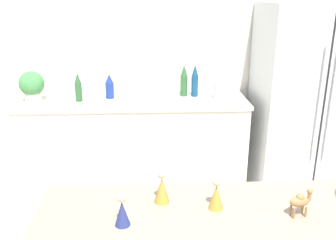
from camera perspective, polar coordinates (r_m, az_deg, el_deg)
The scene contains 14 objects.
wall_back at distance 3.79m, azimuth 3.14°, elevation 9.76°, with size 8.00×0.06×2.55m.
back_counter at distance 3.68m, azimuth -5.15°, elevation -3.73°, with size 2.13×0.63×0.93m.
refrigerator at distance 3.73m, azimuth 20.18°, elevation 2.51°, with size 0.90×0.77×1.80m.
potted_plant at distance 3.62m, azimuth -20.04°, elevation 4.98°, with size 0.23×0.23×0.28m.
paper_towel_roll at distance 3.55m, azimuth -16.12°, elevation 4.79°, with size 0.12×0.12×0.25m.
back_bottle_0 at distance 3.56m, azimuth -8.89°, elevation 5.07°, with size 0.08×0.08×0.24m.
back_bottle_1 at distance 3.52m, azimuth 7.44°, elevation 4.97°, with size 0.06×0.06×0.23m.
back_bottle_2 at distance 3.59m, azimuth 2.45°, elevation 6.02°, with size 0.07×0.07×0.31m.
back_bottle_3 at distance 3.51m, azimuth -13.52°, elevation 4.86°, with size 0.06×0.06×0.27m.
back_bottle_4 at distance 3.58m, azimuth 4.11°, elevation 5.98°, with size 0.07×0.07×0.31m.
camel_figurine at distance 1.73m, azimuth 19.54°, elevation -11.52°, with size 0.10×0.06×0.13m.
wise_man_figurine_blue at distance 1.59m, azimuth -7.00°, elevation -13.64°, with size 0.06×0.06×0.15m.
wise_man_figurine_crimson at distance 1.70m, azimuth 7.35°, elevation -11.26°, with size 0.07×0.07×0.16m.
wise_man_figurine_purple at distance 1.73m, azimuth -0.94°, elevation -10.32°, with size 0.07×0.07×0.17m.
Camera 1 is at (-0.36, -0.99, 1.88)m, focal length 40.00 mm.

